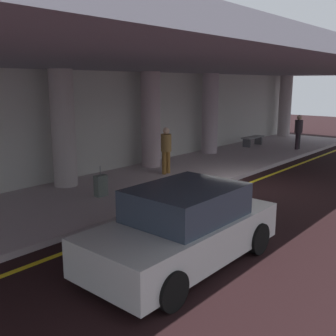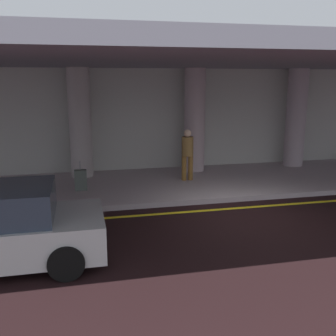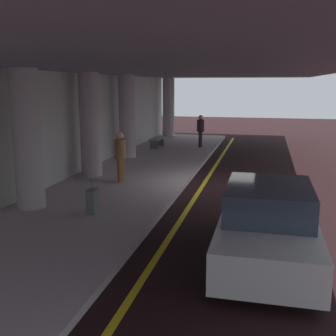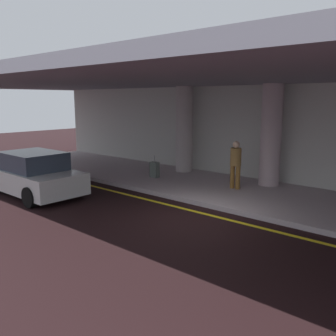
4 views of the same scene
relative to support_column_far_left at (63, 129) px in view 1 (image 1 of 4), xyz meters
The scene contains 14 objects.
ground_plane 6.35m from the support_column_far_left, 48.46° to the right, with size 60.00×60.00×0.00m, color black.
sidewalk 4.65m from the support_column_far_left, 19.48° to the right, with size 26.00×4.20×0.15m, color #B1A3A8.
lane_stripe_yellow 6.01m from the support_column_far_left, 45.26° to the right, with size 26.00×0.14×0.01m, color yellow.
support_column_far_left is the anchor object (origin of this frame).
support_column_left_mid 4.00m from the support_column_far_left, ahead, with size 0.74×0.74×3.65m, color #B29CA2.
support_column_center 8.00m from the support_column_far_left, ahead, with size 0.74×0.74×3.65m, color #AD9CA6.
support_column_right_mid 16.00m from the support_column_far_left, ahead, with size 0.74×0.74×3.65m, color #B5A7A8.
ceiling_overhang 4.85m from the support_column_far_left, 25.58° to the right, with size 28.00×13.20×0.30m, color slate.
terminal_back_wall 4.09m from the support_column_far_left, 11.79° to the left, with size 26.00×0.30×3.80m, color #BABAB3.
car_silver 6.52m from the support_column_far_left, 105.35° to the right, with size 4.10×1.92×1.50m.
traveler_with_luggage 12.04m from the support_column_far_left, 13.16° to the right, with size 0.38×0.38×1.68m.
person_waiting_for_ride 3.73m from the support_column_far_left, 21.53° to the right, with size 0.38×0.38×1.68m.
suitcase_upright_primary 2.36m from the support_column_far_left, 92.30° to the right, with size 0.36×0.22×0.90m.
bench_metal 11.30m from the support_column_far_left, ahead, with size 1.60×0.50×0.48m.
Camera 1 is at (-11.25, -6.04, 3.40)m, focal length 42.47 mm.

